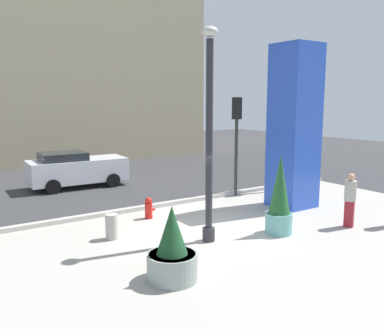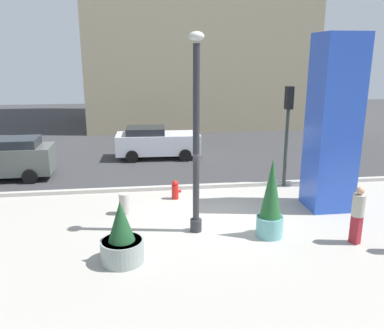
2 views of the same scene
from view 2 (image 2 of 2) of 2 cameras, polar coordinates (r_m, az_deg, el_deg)
name	(u,v)px [view 2 (image 2 of 2)]	position (r m, az deg, el deg)	size (l,w,h in m)	color
ground_plane	(200,182)	(17.30, 1.12, -2.48)	(60.00, 60.00, 0.00)	#38383A
plaza_pavement	(230,245)	(11.83, 5.53, -11.38)	(18.00, 10.00, 0.02)	#ADA89E
curb_strip	(203,186)	(16.45, 1.58, -3.15)	(18.00, 0.24, 0.16)	#B7B2A8
lamp_post	(196,140)	(11.69, 0.61, 3.46)	(0.44, 0.44, 5.96)	#2D2D33
art_pillar_blue	(333,125)	(14.52, 19.56, 5.42)	(1.45, 1.45, 6.04)	blue
potted_plant_near_right	(271,203)	(12.10, 11.24, -5.39)	(0.81, 0.81, 2.44)	#6BB2B2
potted_plant_mid_plaza	(122,239)	(10.77, -10.04, -10.51)	(1.14, 1.14, 1.72)	gray
fire_hydrant	(175,190)	(15.16, -2.42, -3.65)	(0.36, 0.26, 0.75)	red
concrete_bollard	(124,204)	(13.94, -9.67, -5.59)	(0.36, 0.36, 0.75)	#B2ADA3
traffic_light_far_side	(288,120)	(16.59, 13.56, 6.25)	(0.28, 0.42, 4.13)	#333833
traffic_light_corner	(351,115)	(17.16, 21.82, 6.65)	(0.28, 0.42, 4.48)	#333833
car_curb_east	(2,159)	(19.33, -25.54, 0.76)	(4.44, 2.04, 1.82)	#565B56
car_curb_west	(157,142)	(21.21, -5.06, 3.22)	(4.45, 2.13, 1.67)	silver
pedestrian_by_curb	(358,212)	(12.42, 22.68, -6.33)	(0.48, 0.48, 1.74)	maroon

